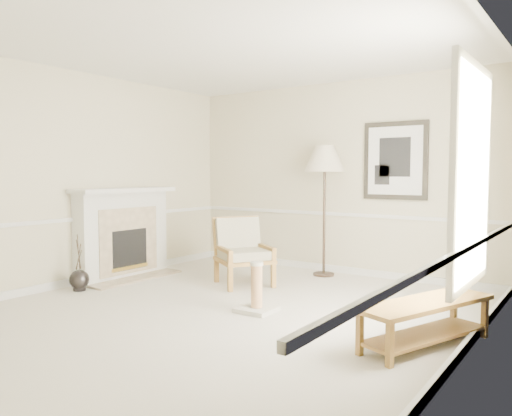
{
  "coord_description": "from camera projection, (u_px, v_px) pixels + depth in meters",
  "views": [
    {
      "loc": [
        3.41,
        -4.2,
        1.52
      ],
      "look_at": [
        -0.04,
        0.7,
        1.11
      ],
      "focal_mm": 35.0,
      "sensor_mm": 36.0,
      "label": 1
    }
  ],
  "objects": [
    {
      "name": "ground",
      "position": [
        222.0,
        312.0,
        5.49
      ],
      "size": [
        5.5,
        5.5,
        0.0
      ],
      "primitive_type": "plane",
      "color": "silver",
      "rests_on": "ground"
    },
    {
      "name": "room",
      "position": [
        236.0,
        141.0,
        5.34
      ],
      "size": [
        5.04,
        5.54,
        2.92
      ],
      "color": "beige",
      "rests_on": "ground"
    },
    {
      "name": "fireplace",
      "position": [
        123.0,
        234.0,
        7.28
      ],
      "size": [
        0.64,
        1.64,
        1.31
      ],
      "color": "white",
      "rests_on": "ground"
    },
    {
      "name": "floor_vase",
      "position": [
        79.0,
        280.0,
        6.47
      ],
      "size": [
        0.25,
        0.25,
        0.74
      ],
      "rotation": [
        0.0,
        0.0,
        -0.05
      ],
      "color": "black",
      "rests_on": "ground"
    },
    {
      "name": "armchair",
      "position": [
        242.0,
        248.0,
        6.88
      ],
      "size": [
        0.99,
        0.98,
        0.91
      ],
      "rotation": [
        0.0,
        0.0,
        0.99
      ],
      "color": "olive",
      "rests_on": "ground"
    },
    {
      "name": "floor_lamp",
      "position": [
        325.0,
        162.0,
        7.33
      ],
      "size": [
        0.7,
        0.7,
        1.93
      ],
      "rotation": [
        0.0,
        0.0,
        0.17
      ],
      "color": "black",
      "rests_on": "ground"
    },
    {
      "name": "bench",
      "position": [
        426.0,
        316.0,
        4.39
      ],
      "size": [
        0.9,
        1.47,
        0.4
      ],
      "rotation": [
        0.0,
        0.0,
        -0.37
      ],
      "color": "olive",
      "rests_on": "ground"
    },
    {
      "name": "scratching_post",
      "position": [
        257.0,
        296.0,
        5.49
      ],
      "size": [
        0.4,
        0.4,
        0.55
      ],
      "rotation": [
        0.0,
        0.0,
        0.03
      ],
      "color": "beige",
      "rests_on": "ground"
    }
  ]
}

